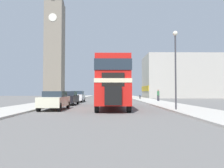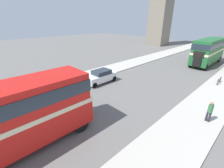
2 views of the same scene
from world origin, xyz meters
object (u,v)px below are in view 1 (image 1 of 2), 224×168
(bus_distant, at_px, (117,87))
(pedestrian_walking, at_px, (158,95))
(car_parked_far, at_px, (78,96))
(street_lamp, at_px, (175,58))
(car_parked_mid, at_px, (69,98))
(car_parked_near, at_px, (55,100))
(double_decker_bus, at_px, (112,81))
(church_tower, at_px, (55,25))
(bicycle_on_pavement, at_px, (140,97))

(bus_distant, bearing_deg, pedestrian_walking, -73.17)
(car_parked_far, height_order, street_lamp, street_lamp)
(car_parked_mid, xyz_separation_m, street_lamp, (9.35, -7.76, 3.19))
(car_parked_near, bearing_deg, car_parked_far, 90.13)
(double_decker_bus, relative_size, street_lamp, 1.82)
(car_parked_mid, height_order, street_lamp, street_lamp)
(double_decker_bus, bearing_deg, street_lamp, -34.81)
(car_parked_near, distance_m, car_parked_far, 12.77)
(car_parked_mid, xyz_separation_m, car_parked_far, (0.06, 6.30, 0.02))
(car_parked_mid, xyz_separation_m, church_tower, (-11.00, 37.56, 19.64))
(double_decker_bus, relative_size, car_parked_near, 2.56)
(car_parked_near, distance_m, church_tower, 49.47)
(double_decker_bus, relative_size, car_parked_mid, 2.39)
(double_decker_bus, bearing_deg, bus_distant, 87.07)
(bicycle_on_pavement, bearing_deg, bus_distant, 114.74)
(car_parked_mid, bearing_deg, car_parked_far, 89.47)
(bicycle_on_pavement, relative_size, street_lamp, 0.30)
(double_decker_bus, distance_m, car_parked_far, 11.85)
(double_decker_bus, xyz_separation_m, car_parked_far, (-4.60, 10.80, -1.60))
(car_parked_near, bearing_deg, bus_distant, 78.90)
(church_tower, bearing_deg, bus_distant, -37.57)
(street_lamp, bearing_deg, car_parked_far, 123.46)
(double_decker_bus, bearing_deg, bicycle_on_pavement, 75.18)
(bus_distant, distance_m, car_parked_mid, 25.20)
(bus_distant, relative_size, bicycle_on_pavement, 5.31)
(car_parked_near, relative_size, car_parked_far, 1.06)
(car_parked_far, distance_m, bicycle_on_pavement, 13.85)
(bus_distant, distance_m, pedestrian_walking, 18.19)
(car_parked_far, height_order, pedestrian_walking, pedestrian_walking)
(double_decker_bus, xyz_separation_m, pedestrian_walking, (6.73, 11.52, -1.36))
(car_parked_far, xyz_separation_m, pedestrian_walking, (11.33, 0.72, 0.24))
(bus_distant, height_order, pedestrian_walking, bus_distant)
(bicycle_on_pavement, bearing_deg, church_tower, 134.16)
(bus_distant, relative_size, church_tower, 0.23)
(car_parked_near, xyz_separation_m, car_parked_far, (-0.03, 12.77, 0.02))
(bus_distant, height_order, street_lamp, street_lamp)
(bus_distant, height_order, church_tower, church_tower)
(church_tower, bearing_deg, car_parked_mid, -73.68)
(double_decker_bus, bearing_deg, church_tower, 110.42)
(bus_distant, xyz_separation_m, pedestrian_walking, (5.25, -17.36, -1.44))
(car_parked_mid, bearing_deg, car_parked_near, -89.23)
(car_parked_near, bearing_deg, car_parked_mid, 90.77)
(street_lamp, height_order, church_tower, church_tower)
(car_parked_mid, bearing_deg, double_decker_bus, -44.00)
(car_parked_near, height_order, car_parked_far, car_parked_far)
(bus_distant, distance_m, car_parked_near, 31.48)
(double_decker_bus, height_order, car_parked_near, double_decker_bus)
(car_parked_near, bearing_deg, double_decker_bus, 23.29)
(car_parked_mid, bearing_deg, church_tower, 106.32)
(bus_distant, height_order, car_parked_mid, bus_distant)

